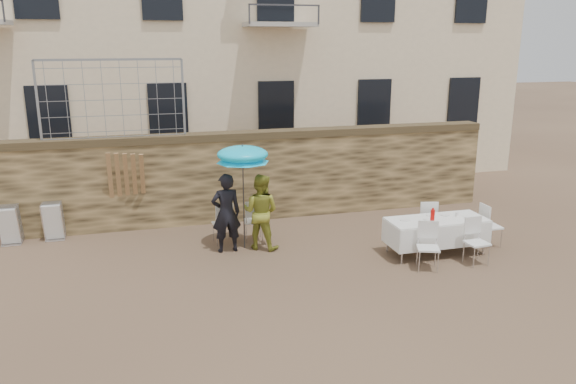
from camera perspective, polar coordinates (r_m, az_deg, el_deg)
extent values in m
plane|color=brown|center=(9.94, 1.14, -11.21)|extent=(80.00, 80.00, 0.00)
cube|color=brown|center=(14.17, -4.55, 1.56)|extent=(13.00, 0.50, 2.20)
imported|color=black|center=(12.02, -6.30, -2.14)|extent=(0.65, 0.45, 1.73)
imported|color=gold|center=(12.16, -2.80, -2.01)|extent=(1.02, 0.97, 1.66)
cylinder|color=#3F3F44|center=(12.14, -4.52, -1.41)|extent=(0.03, 0.03, 1.93)
cone|color=#0AC8F6|center=(11.89, -4.63, 3.55)|extent=(1.13, 1.13, 0.22)
cube|color=white|center=(12.26, 14.90, -2.77)|extent=(2.10, 0.85, 0.05)
cylinder|color=silver|center=(11.66, 11.55, -5.47)|extent=(0.04, 0.04, 0.74)
cylinder|color=silver|center=(12.60, 19.32, -4.46)|extent=(0.04, 0.04, 0.74)
cylinder|color=silver|center=(12.24, 10.11, -4.39)|extent=(0.04, 0.04, 0.74)
cylinder|color=silver|center=(13.14, 17.64, -3.52)|extent=(0.04, 0.04, 0.74)
cylinder|color=red|center=(11.99, 14.47, -2.36)|extent=(0.09, 0.09, 0.26)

